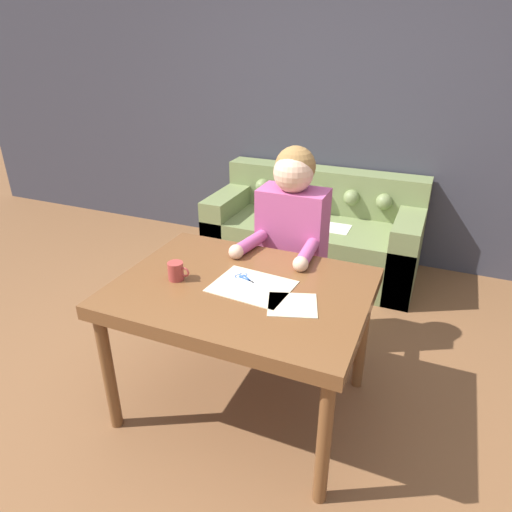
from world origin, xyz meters
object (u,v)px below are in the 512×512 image
Objects in this scene: scissors at (247,279)px; mug at (176,271)px; dining_table at (242,299)px; person at (291,250)px; couch at (314,234)px.

mug is at bearing -157.84° from scissors.
person is at bearing 86.71° from dining_table.
scissors is (0.12, -1.65, 0.44)m from couch.
dining_table is at bearing 11.69° from mug.
dining_table is 5.63× the size of scissors.
person is at bearing -81.72° from couch.
mug reaches higher than scissors.
couch reaches higher than dining_table.
dining_table is at bearing -85.90° from couch.
scissors is at bearing -93.58° from person.
dining_table is 10.55× the size of mug.
couch is 1.72m from scissors.
person is 0.78m from mug.
dining_table is 0.70× the size of couch.
person is at bearing 62.96° from mug.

